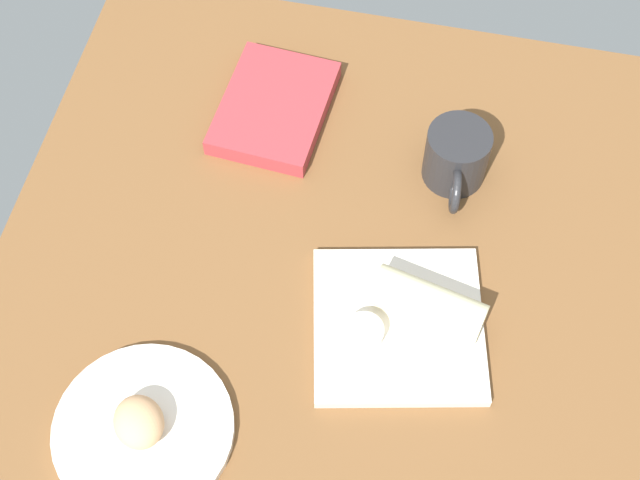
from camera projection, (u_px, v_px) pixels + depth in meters
dining_table at (307, 317)px, 128.32cm from camera, size 110.00×90.00×4.00cm
round_plate at (143, 430)px, 117.43cm from camera, size 22.90×22.90×1.40cm
scone_pastry at (139, 422)px, 114.87cm from camera, size 9.38×9.21×4.49cm
square_plate at (398, 326)px, 124.51cm from camera, size 26.77×26.77×1.60cm
sauce_cup at (364, 333)px, 121.77cm from camera, size 5.22×5.22×2.38cm
breakfast_wrap at (428, 304)px, 122.15cm from camera, size 8.80×15.82×5.63cm
book_stack at (274, 108)px, 142.25cm from camera, size 21.66×16.94×2.90cm
coffee_mug at (456, 157)px, 133.75cm from camera, size 14.03×9.21×9.04cm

